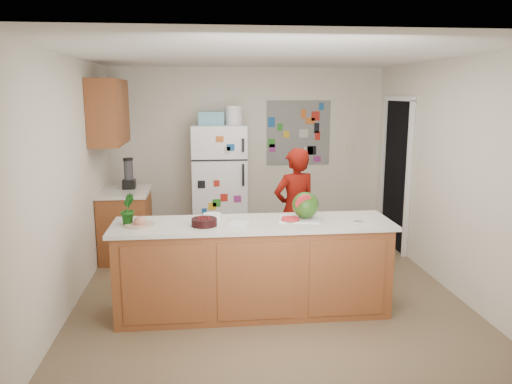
{
  "coord_description": "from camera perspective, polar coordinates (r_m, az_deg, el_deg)",
  "views": [
    {
      "loc": [
        -0.66,
        -5.1,
        2.13
      ],
      "look_at": [
        -0.1,
        0.2,
        1.07
      ],
      "focal_mm": 35.0,
      "sensor_mm": 36.0,
      "label": 1
    }
  ],
  "objects": [
    {
      "name": "upper_cabinets",
      "position": [
        6.51,
        -16.49,
        8.74
      ],
      "size": [
        0.35,
        1.0,
        0.8
      ],
      "primitive_type": "cube",
      "color": "brown",
      "rests_on": "wall_left"
    },
    {
      "name": "doorway",
      "position": [
        7.15,
        15.76,
        1.87
      ],
      "size": [
        0.03,
        0.85,
        2.04
      ],
      "primitive_type": "cube",
      "color": "black",
      "rests_on": "ground"
    },
    {
      "name": "watermelon_slice",
      "position": [
        4.82,
        3.94,
        -3.08
      ],
      "size": [
        0.17,
        0.17,
        0.02
      ],
      "primitive_type": "cylinder",
      "color": "#D52E51",
      "rests_on": "cutting_board"
    },
    {
      "name": "photo_collage",
      "position": [
        7.5,
        4.86,
        6.75
      ],
      "size": [
        0.95,
        0.01,
        0.95
      ],
      "primitive_type": "cube",
      "color": "slate",
      "rests_on": "wall_back"
    },
    {
      "name": "ceiling",
      "position": [
        5.16,
        1.37,
        15.44
      ],
      "size": [
        4.0,
        4.5,
        0.02
      ],
      "primitive_type": "cube",
      "color": "white",
      "rests_on": "wall_back"
    },
    {
      "name": "wall_right",
      "position": [
        5.82,
        21.34,
        1.75
      ],
      "size": [
        0.02,
        4.5,
        2.5
      ],
      "primitive_type": "cube",
      "color": "beige",
      "rests_on": "ground"
    },
    {
      "name": "watermelon",
      "position": [
        4.89,
        5.65,
        -1.49
      ],
      "size": [
        0.26,
        0.26,
        0.26
      ],
      "primitive_type": "sphere",
      "color": "#265414",
      "rests_on": "cutting_board"
    },
    {
      "name": "cutting_board",
      "position": [
        4.89,
        4.98,
        -3.1
      ],
      "size": [
        0.44,
        0.37,
        0.01
      ],
      "primitive_type": "cube",
      "rotation": [
        0.0,
        0.0,
        -0.19
      ],
      "color": "silver",
      "rests_on": "peninsula_top"
    },
    {
      "name": "floor",
      "position": [
        5.57,
        1.25,
        -11.37
      ],
      "size": [
        4.0,
        4.5,
        0.02
      ],
      "primitive_type": "cube",
      "color": "brown",
      "rests_on": "ground"
    },
    {
      "name": "plate",
      "position": [
        4.77,
        -13.12,
        -3.67
      ],
      "size": [
        0.35,
        0.35,
        0.02
      ],
      "primitive_type": "cylinder",
      "rotation": [
        0.0,
        0.0,
        0.31
      ],
      "color": "#B4A48E",
      "rests_on": "peninsula_top"
    },
    {
      "name": "paper_towel",
      "position": [
        4.7,
        -1.92,
        -3.6
      ],
      "size": [
        0.2,
        0.19,
        0.02
      ],
      "primitive_type": "cube",
      "rotation": [
        0.0,
        0.0,
        -0.36
      ],
      "color": "white",
      "rests_on": "peninsula_top"
    },
    {
      "name": "potted_plant",
      "position": [
        4.83,
        -14.5,
        -1.92
      ],
      "size": [
        0.15,
        0.17,
        0.29
      ],
      "primitive_type": "imported",
      "rotation": [
        0.0,
        0.0,
        1.72
      ],
      "color": "#133E0B",
      "rests_on": "peninsula_top"
    },
    {
      "name": "wall_left",
      "position": [
        5.35,
        -20.56,
        1.03
      ],
      "size": [
        0.02,
        4.5,
        2.5
      ],
      "primitive_type": "cube",
      "color": "beige",
      "rests_on": "ground"
    },
    {
      "name": "cobalt_bowl",
      "position": [
        4.68,
        -6.05,
        -3.53
      ],
      "size": [
        0.14,
        0.14,
        0.05
      ],
      "primitive_type": "cylinder",
      "rotation": [
        0.0,
        0.0,
        0.21
      ],
      "color": "navy",
      "rests_on": "peninsula_top"
    },
    {
      "name": "refrigerator",
      "position": [
        7.1,
        -4.24,
        0.81
      ],
      "size": [
        0.75,
        0.7,
        1.7
      ],
      "primitive_type": "cube",
      "color": "silver",
      "rests_on": "floor"
    },
    {
      "name": "peninsula_top",
      "position": [
        4.79,
        -0.33,
        -3.68
      ],
      "size": [
        2.68,
        0.7,
        0.04
      ],
      "primitive_type": "cube",
      "color": "silver",
      "rests_on": "peninsula_base"
    },
    {
      "name": "white_bowl",
      "position": [
        4.88,
        -5.05,
        -2.84
      ],
      "size": [
        0.24,
        0.24,
        0.06
      ],
      "primitive_type": "cylinder",
      "rotation": [
        0.0,
        0.0,
        0.41
      ],
      "color": "white",
      "rests_on": "peninsula_top"
    },
    {
      "name": "wall_back",
      "position": [
        7.44,
        -0.9,
        4.44
      ],
      "size": [
        4.0,
        0.02,
        2.5
      ],
      "primitive_type": "cube",
      "color": "beige",
      "rests_on": "ground"
    },
    {
      "name": "keys",
      "position": [
        4.88,
        11.57,
        -3.32
      ],
      "size": [
        0.09,
        0.05,
        0.01
      ],
      "primitive_type": "cube",
      "rotation": [
        0.0,
        0.0,
        -0.16
      ],
      "color": "gray",
      "rests_on": "peninsula_top"
    },
    {
      "name": "fridge_top_bin",
      "position": [
        6.99,
        -5.18,
        8.39
      ],
      "size": [
        0.35,
        0.28,
        0.18
      ],
      "primitive_type": "cube",
      "color": "#5999B2",
      "rests_on": "refrigerator"
    },
    {
      "name": "side_counter_base",
      "position": [
        6.75,
        -14.64,
        -3.73
      ],
      "size": [
        0.6,
        0.8,
        0.86
      ],
      "primitive_type": "cube",
      "color": "brown",
      "rests_on": "floor"
    },
    {
      "name": "side_counter_top",
      "position": [
        6.65,
        -14.83,
        0.02
      ],
      "size": [
        0.64,
        0.84,
        0.04
      ],
      "primitive_type": "cube",
      "color": "silver",
      "rests_on": "side_counter_base"
    },
    {
      "name": "cherry_bowl",
      "position": [
        4.67,
        -5.94,
        -3.44
      ],
      "size": [
        0.3,
        0.3,
        0.07
      ],
      "primitive_type": "cylinder",
      "rotation": [
        0.0,
        0.0,
        -0.32
      ],
      "color": "black",
      "rests_on": "peninsula_top"
    },
    {
      "name": "peninsula_base",
      "position": [
        4.93,
        -0.32,
        -8.86
      ],
      "size": [
        2.6,
        0.62,
        0.88
      ],
      "primitive_type": "cube",
      "color": "brown",
      "rests_on": "floor"
    },
    {
      "name": "person",
      "position": [
        5.97,
        4.45,
        -2.15
      ],
      "size": [
        0.63,
        0.51,
        1.51
      ],
      "primitive_type": "imported",
      "rotation": [
        0.0,
        0.0,
        3.46
      ],
      "color": "#690D07",
      "rests_on": "floor"
    },
    {
      "name": "blender_appliance",
      "position": [
        6.72,
        -14.35,
        1.97
      ],
      "size": [
        0.12,
        0.12,
        0.38
      ],
      "primitive_type": "cylinder",
      "color": "black",
      "rests_on": "side_counter_top"
    }
  ]
}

